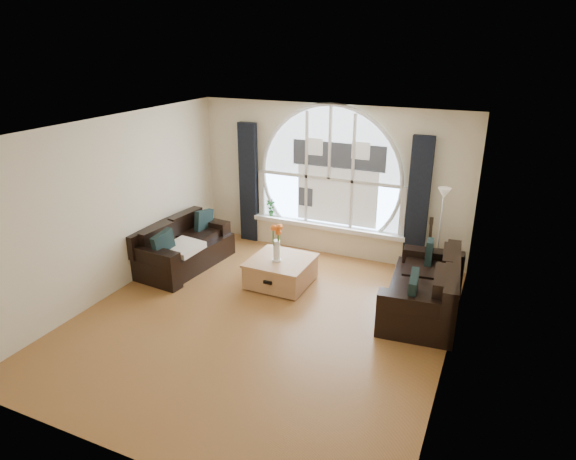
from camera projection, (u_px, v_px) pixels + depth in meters
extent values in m
cube|color=brown|center=(262.00, 320.00, 7.09)|extent=(5.00, 5.50, 0.01)
cube|color=silver|center=(258.00, 129.00, 6.12)|extent=(5.00, 5.50, 0.01)
cube|color=beige|center=(330.00, 181.00, 8.94)|extent=(5.00, 0.01, 2.70)
cube|color=beige|center=(114.00, 337.00, 4.26)|extent=(5.00, 0.01, 2.70)
cube|color=beige|center=(114.00, 207.00, 7.55)|extent=(0.01, 5.50, 2.70)
cube|color=beige|center=(457.00, 264.00, 5.65)|extent=(0.01, 5.50, 2.70)
cube|color=silver|center=(439.00, 175.00, 5.40)|extent=(0.92, 5.50, 0.72)
cube|color=silver|center=(330.00, 166.00, 8.82)|extent=(2.60, 0.06, 2.15)
cube|color=white|center=(327.00, 226.00, 9.16)|extent=(2.90, 0.22, 0.08)
cube|color=white|center=(329.00, 166.00, 8.79)|extent=(2.76, 0.08, 2.15)
cube|color=silver|center=(337.00, 174.00, 8.79)|extent=(1.70, 0.02, 1.50)
cube|color=black|center=(249.00, 183.00, 9.52)|extent=(0.35, 0.12, 2.30)
cube|color=black|center=(418.00, 204.00, 8.30)|extent=(0.35, 0.12, 2.30)
cube|color=black|center=(184.00, 245.00, 8.62)|extent=(1.06, 1.86, 0.79)
cube|color=black|center=(424.00, 286.00, 7.18)|extent=(1.10, 1.94, 0.83)
cube|color=#AF784D|center=(281.00, 270.00, 8.05)|extent=(0.98, 0.98, 0.47)
cube|color=silver|center=(183.00, 248.00, 8.25)|extent=(0.62, 0.62, 0.10)
cube|color=white|center=(277.00, 238.00, 7.78)|extent=(0.24, 0.24, 0.70)
cube|color=#B2B2B2|center=(439.00, 237.00, 7.90)|extent=(0.24, 0.24, 1.60)
cube|color=brown|center=(430.00, 245.00, 8.26)|extent=(0.41, 0.33, 1.06)
imported|color=#1E6023|center=(271.00, 207.00, 9.52)|extent=(0.18, 0.12, 0.33)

